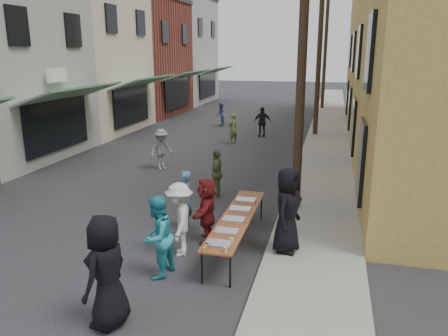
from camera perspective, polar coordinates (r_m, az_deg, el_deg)
The scene contains 27 objects.
ground at distance 11.61m, azimuth -14.02°, elevation -8.42°, with size 120.00×120.00×0.00m, color #28282B.
sidewalk at distance 24.75m, azimuth 13.40°, elevation 4.16°, with size 2.20×60.00×0.10m, color gray.
storefront_row at distance 28.67m, azimuth -18.48°, elevation 13.45°, with size 8.00×37.00×9.00m.
utility_pole_near at distance 12.37m, azimuth 10.19°, elevation 14.64°, with size 0.26×0.26×9.00m, color #2D2116.
utility_pole_mid at distance 24.36m, azimuth 12.35°, elevation 14.60°, with size 0.26×0.26×9.00m, color #2D2116.
utility_pole_far at distance 36.35m, azimuth 13.08°, elevation 14.58°, with size 0.26×0.26×9.00m, color #2D2116.
serving_table at distance 10.37m, azimuth 1.66°, elevation -6.60°, with size 0.70×4.00×0.75m.
catering_tray_sausage at distance 8.86m, azimuth -0.68°, elevation -9.95°, with size 0.50×0.33×0.08m, color maroon.
catering_tray_foil_b at distance 9.44m, azimuth 0.33°, elevation -8.34°, with size 0.50×0.33×0.08m, color #B2B2B7.
catering_tray_buns at distance 10.07m, azimuth 1.29°, elevation -6.81°, with size 0.50×0.33×0.08m, color tan.
catering_tray_foil_d at distance 10.71m, azimuth 2.13°, elevation -5.45°, with size 0.50×0.33×0.08m, color #B2B2B7.
catering_tray_buns_end at distance 11.35m, azimuth 2.86°, elevation -4.25°, with size 0.50×0.33×0.08m, color tan.
condiment_jar_a at distance 8.66m, azimuth -2.63°, elevation -10.61°, with size 0.07×0.07×0.08m, color #A57F26.
condiment_jar_b at distance 8.74m, azimuth -2.44°, elevation -10.33°, with size 0.07×0.07×0.08m, color #A57F26.
condiment_jar_c at distance 8.83m, azimuth -2.25°, elevation -10.06°, with size 0.07×0.07×0.08m, color #A57F26.
cup_stack at distance 8.59m, azimuth 0.20°, elevation -10.65°, with size 0.08×0.08×0.12m, color tan.
guest_front_a at distance 7.69m, azimuth -15.10°, elevation -12.95°, with size 0.97×0.63×1.98m, color black.
guest_front_b at distance 11.43m, azimuth -5.16°, elevation -4.20°, with size 0.57×0.37×1.56m, color teal.
guest_front_c at distance 9.11m, azimuth -8.73°, elevation -8.88°, with size 0.84×0.66×1.74m, color teal.
guest_front_d at distance 9.98m, azimuth -5.84°, elevation -6.69°, with size 1.10×0.63×1.71m, color silver.
guest_front_e at distance 13.87m, azimuth -0.94°, elevation -0.70°, with size 0.91×0.38×1.55m, color #5F693D.
guest_queue_back at distance 10.64m, azimuth -2.29°, elevation -5.50°, with size 1.49×0.47×1.61m, color maroon.
server at distance 9.94m, azimuth 8.26°, elevation -5.46°, with size 0.96×0.62×1.96m, color black.
passerby_left at distance 17.33m, azimuth -8.17°, elevation 2.45°, with size 1.04×0.60×1.61m, color slate.
passerby_mid at distance 23.87m, azimuth 5.04°, elevation 6.00°, with size 0.96×0.40×1.64m, color black.
passerby_right at distance 22.02m, azimuth 1.17°, elevation 5.18°, with size 0.56×0.37×1.55m, color olive.
passerby_far at distance 27.24m, azimuth -0.43°, elevation 6.99°, with size 0.71×0.55×1.46m, color #485B8C.
Camera 1 is at (5.21, -9.34, 4.53)m, focal length 35.00 mm.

